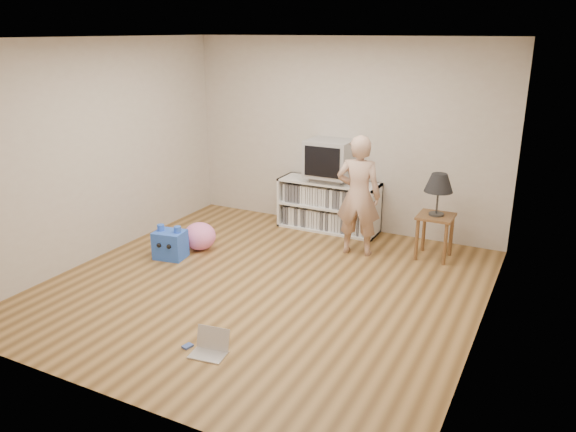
% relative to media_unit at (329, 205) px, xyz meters
% --- Properties ---
extents(ground, '(4.50, 4.50, 0.00)m').
position_rel_media_unit_xyz_m(ground, '(0.10, -2.04, -0.35)').
color(ground, brown).
rests_on(ground, ground).
extents(walls, '(4.52, 4.52, 2.60)m').
position_rel_media_unit_xyz_m(walls, '(0.10, -2.04, 0.95)').
color(walls, '#BFB3A7').
rests_on(walls, ground).
extents(ceiling, '(4.50, 4.50, 0.01)m').
position_rel_media_unit_xyz_m(ceiling, '(0.10, -2.04, 2.25)').
color(ceiling, white).
rests_on(ceiling, walls).
extents(media_unit, '(1.40, 0.45, 0.70)m').
position_rel_media_unit_xyz_m(media_unit, '(0.00, 0.00, 0.00)').
color(media_unit, white).
rests_on(media_unit, ground).
extents(dvd_deck, '(0.45, 0.35, 0.07)m').
position_rel_media_unit_xyz_m(dvd_deck, '(-0.00, -0.02, 0.39)').
color(dvd_deck, gray).
rests_on(dvd_deck, media_unit).
extents(crt_tv, '(0.60, 0.53, 0.50)m').
position_rel_media_unit_xyz_m(crt_tv, '(-0.00, -0.02, 0.67)').
color(crt_tv, '#9B9BA0').
rests_on(crt_tv, dvd_deck).
extents(side_table, '(0.42, 0.42, 0.55)m').
position_rel_media_unit_xyz_m(side_table, '(1.56, -0.39, 0.07)').
color(side_table, brown).
rests_on(side_table, ground).
extents(table_lamp, '(0.34, 0.34, 0.52)m').
position_rel_media_unit_xyz_m(table_lamp, '(1.56, -0.39, 0.59)').
color(table_lamp, '#333333').
rests_on(table_lamp, side_table).
extents(person, '(0.60, 0.44, 1.50)m').
position_rel_media_unit_xyz_m(person, '(0.66, -0.67, 0.40)').
color(person, tan).
rests_on(person, ground).
extents(laptop, '(0.34, 0.28, 0.21)m').
position_rel_media_unit_xyz_m(laptop, '(0.34, -3.42, -0.29)').
color(laptop, silver).
rests_on(laptop, ground).
extents(playing_cards, '(0.08, 0.10, 0.02)m').
position_rel_media_unit_xyz_m(playing_cards, '(0.11, -3.44, -0.34)').
color(playing_cards, '#3F58AA').
rests_on(playing_cards, ground).
extents(plush_blue, '(0.40, 0.35, 0.42)m').
position_rel_media_unit_xyz_m(plush_blue, '(-1.32, -1.86, -0.17)').
color(plush_blue, blue).
rests_on(plush_blue, ground).
extents(plush_pink, '(0.52, 0.52, 0.35)m').
position_rel_media_unit_xyz_m(plush_pink, '(-1.16, -1.46, -0.17)').
color(plush_pink, pink).
rests_on(plush_pink, ground).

